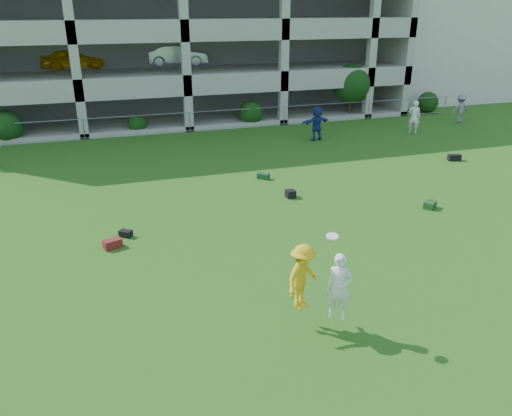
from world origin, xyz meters
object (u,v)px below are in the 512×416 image
object	(u,v)px
bystander_d	(317,123)
crate_d	(290,194)
bystander_e	(414,117)
frisbee_contest	(312,280)
parking_garage	(163,20)
stucco_building	(434,31)
bystander_f	(460,109)

from	to	relation	value
bystander_d	crate_d	world-z (taller)	bystander_d
bystander_e	frisbee_contest	xyz separation A→B (m)	(-13.43, -15.77, 0.30)
bystander_e	parking_garage	bearing A→B (deg)	-8.31
stucco_building	bystander_f	size ratio (longest dim) A/B	9.00
bystander_f	parking_garage	world-z (taller)	parking_garage
bystander_e	bystander_f	xyz separation A→B (m)	(4.50, 1.59, -0.08)
parking_garage	bystander_d	bearing A→B (deg)	-63.55
bystander_d	parking_garage	distance (m)	15.19
bystander_f	frisbee_contest	xyz separation A→B (m)	(-17.93, -17.35, 0.38)
crate_d	parking_garage	xyz separation A→B (m)	(-1.70, 20.79, 5.86)
bystander_e	frisbee_contest	world-z (taller)	frisbee_contest
bystander_d	frisbee_contest	distance (m)	17.66
bystander_f	frisbee_contest	bearing A→B (deg)	45.15
bystander_e	parking_garage	world-z (taller)	parking_garage
bystander_d	bystander_f	size ratio (longest dim) A/B	1.06
bystander_d	crate_d	distance (m)	9.27
bystander_d	bystander_e	distance (m)	6.08
stucco_building	parking_garage	size ratio (longest dim) A/B	0.53
stucco_building	frisbee_contest	distance (m)	37.96
bystander_e	stucco_building	bearing A→B (deg)	-90.06
bystander_e	frisbee_contest	size ratio (longest dim) A/B	0.91
stucco_building	parking_garage	xyz separation A→B (m)	(-23.01, -0.30, 1.01)
bystander_d	bystander_f	xyz separation A→B (m)	(10.57, 1.30, -0.06)
bystander_d	bystander_f	distance (m)	10.65
bystander_d	parking_garage	world-z (taller)	parking_garage
bystander_e	bystander_d	bearing A→B (deg)	35.47
stucco_building	bystander_e	size ratio (longest dim) A/B	8.26
bystander_f	crate_d	world-z (taller)	bystander_f
bystander_e	frisbee_contest	bearing A→B (deg)	87.73
bystander_e	crate_d	bearing A→B (deg)	73.69
stucco_building	parking_garage	bearing A→B (deg)	-179.25
stucco_building	bystander_e	bearing A→B (deg)	-128.22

